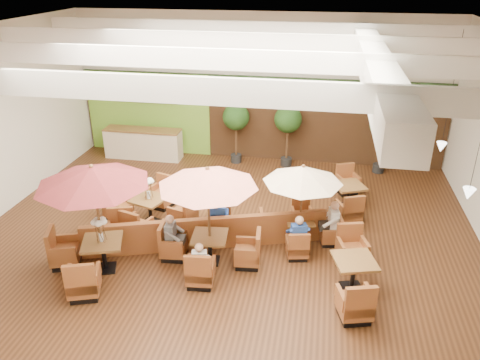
% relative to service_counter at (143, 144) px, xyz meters
% --- Properties ---
extents(room, '(14.04, 14.00, 5.52)m').
position_rel_service_counter_xyz_m(room, '(4.65, -3.88, 3.05)').
color(room, '#381E0F').
rests_on(room, ground).
extents(service_counter, '(3.00, 0.75, 1.18)m').
position_rel_service_counter_xyz_m(service_counter, '(0.00, 0.00, 0.00)').
color(service_counter, beige).
rests_on(service_counter, ground).
extents(booth_divider, '(6.26, 2.25, 0.91)m').
position_rel_service_counter_xyz_m(booth_divider, '(4.02, -5.87, -0.13)').
color(booth_divider, brown).
rests_on(booth_divider, ground).
extents(table_0, '(2.82, 2.98, 2.88)m').
position_rel_service_counter_xyz_m(table_0, '(1.68, -7.29, 1.46)').
color(table_0, brown).
rests_on(table_0, ground).
extents(table_1, '(2.65, 2.65, 2.67)m').
position_rel_service_counter_xyz_m(table_1, '(4.26, -6.48, 1.23)').
color(table_1, brown).
rests_on(table_1, ground).
extents(table_2, '(2.32, 2.32, 2.30)m').
position_rel_service_counter_xyz_m(table_2, '(6.45, -5.06, 1.01)').
color(table_2, brown).
rests_on(table_2, ground).
extents(table_3, '(2.85, 2.85, 1.58)m').
position_rel_service_counter_xyz_m(table_3, '(2.05, -4.84, -0.15)').
color(table_3, brown).
rests_on(table_3, ground).
extents(table_4, '(1.14, 2.89, 1.03)m').
position_rel_service_counter_xyz_m(table_4, '(7.82, -6.96, -0.19)').
color(table_4, brown).
rests_on(table_4, ground).
extents(table_5, '(1.14, 2.78, 0.97)m').
position_rel_service_counter_xyz_m(table_5, '(7.82, -2.78, -0.21)').
color(table_5, brown).
rests_on(table_5, ground).
extents(topiary_0, '(1.00, 1.00, 2.32)m').
position_rel_service_counter_xyz_m(topiary_0, '(3.67, 0.20, 1.14)').
color(topiary_0, black).
rests_on(topiary_0, ground).
extents(topiary_1, '(1.01, 1.01, 2.34)m').
position_rel_service_counter_xyz_m(topiary_1, '(5.61, 0.20, 1.16)').
color(topiary_1, black).
rests_on(topiary_1, ground).
extents(topiary_2, '(1.00, 1.00, 2.32)m').
position_rel_service_counter_xyz_m(topiary_2, '(9.01, 0.20, 1.15)').
color(topiary_2, black).
rests_on(topiary_2, ground).
extents(diner_0, '(0.38, 0.34, 0.72)m').
position_rel_service_counter_xyz_m(diner_0, '(4.26, -7.45, 0.14)').
color(diner_0, silver).
rests_on(diner_0, ground).
extents(diner_1, '(0.43, 0.36, 0.84)m').
position_rel_service_counter_xyz_m(diner_1, '(4.26, -5.50, 0.19)').
color(diner_1, '#234599').
rests_on(diner_1, ground).
extents(diner_2, '(0.32, 0.39, 0.79)m').
position_rel_service_counter_xyz_m(diner_2, '(3.29, -6.48, 0.17)').
color(diner_2, slate).
rests_on(diner_2, ground).
extents(diner_3, '(0.43, 0.39, 0.80)m').
position_rel_service_counter_xyz_m(diner_3, '(6.45, -5.90, 0.17)').
color(diner_3, '#234599').
rests_on(diner_3, ground).
extents(diner_4, '(0.38, 0.44, 0.84)m').
position_rel_service_counter_xyz_m(diner_4, '(7.29, -5.06, 0.19)').
color(diner_4, silver).
rests_on(diner_4, ground).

